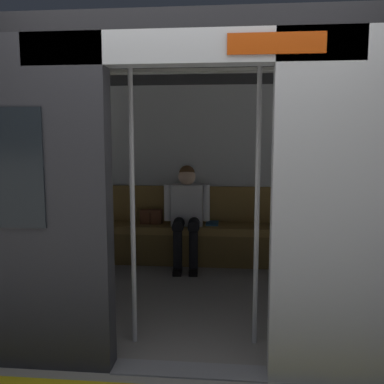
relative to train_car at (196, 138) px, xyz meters
The scene contains 8 objects.
ground_plane 2.01m from the train_car, 93.09° to the left, with size 60.00×60.00×0.00m, color gray.
train_car is the anchor object (origin of this frame).
bench_seat 1.62m from the train_car, 93.60° to the right, with size 3.11×0.44×0.48m.
person_seated 1.37m from the train_car, 79.17° to the right, with size 0.55×0.69×1.20m.
handbag 1.68m from the train_car, 61.04° to the right, with size 0.26×0.15×0.17m.
book 1.60m from the train_car, 94.60° to the right, with size 0.15×0.22×0.03m, color #26598C.
grab_pole_door 1.10m from the train_car, 67.58° to the left, with size 0.04×0.04×2.16m, color silver.
grab_pole_far 1.11m from the train_car, 121.24° to the left, with size 0.04×0.04×2.16m, color silver.
Camera 1 is at (-0.28, 2.64, 1.55)m, focal length 39.87 mm.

